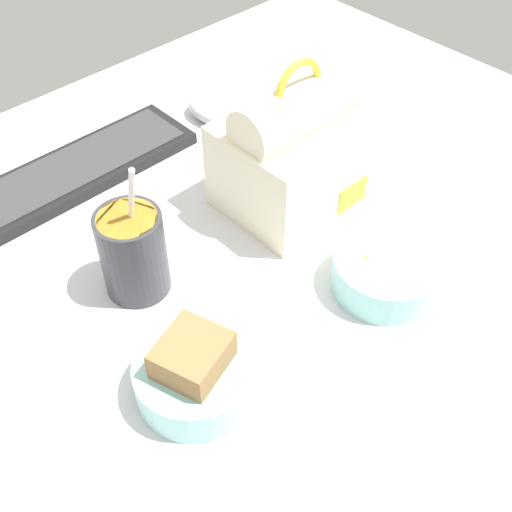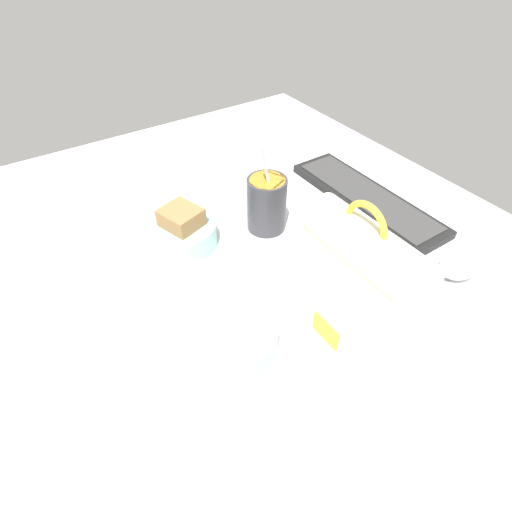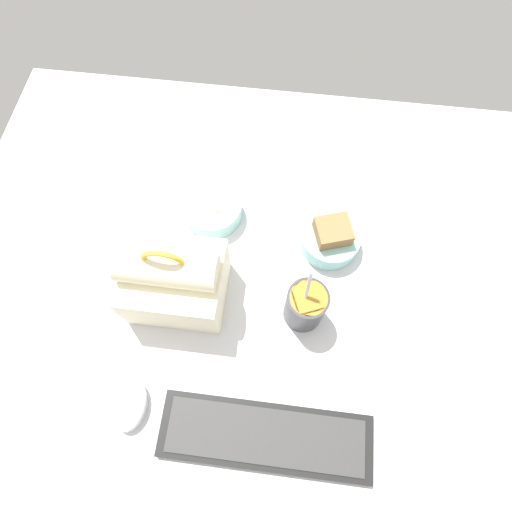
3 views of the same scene
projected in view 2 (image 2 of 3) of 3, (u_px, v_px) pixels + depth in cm
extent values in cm
cube|color=silver|center=(269.00, 271.00, 77.44)|extent=(140.00, 110.00, 2.00)
cube|color=black|center=(366.00, 198.00, 92.31)|extent=(39.91, 11.83, 1.80)
cube|color=#333333|center=(367.00, 195.00, 91.60)|extent=(36.72, 9.70, 0.30)
cube|color=#EFE5C1|center=(352.00, 283.00, 64.80)|extent=(19.71, 15.98, 13.08)
cylinder|color=#EFE5C1|center=(361.00, 244.00, 59.02)|extent=(18.72, 7.19, 7.19)
cube|color=yellow|center=(326.00, 331.00, 61.41)|extent=(5.52, 0.30, 3.92)
torus|color=yellow|center=(365.00, 227.00, 56.82)|extent=(7.90, 1.00, 7.90)
cylinder|color=#333338|center=(267.00, 204.00, 82.12)|extent=(8.16, 8.16, 11.71)
cylinder|color=gold|center=(267.00, 181.00, 78.34)|extent=(7.18, 7.18, 0.60)
cylinder|color=silver|center=(267.00, 176.00, 76.74)|extent=(0.70, 3.94, 13.24)
cylinder|color=#93D1CC|center=(184.00, 234.00, 80.40)|extent=(13.23, 13.23, 4.83)
cube|color=olive|center=(182.00, 224.00, 78.60)|extent=(8.97, 8.54, 6.77)
cylinder|color=#93D1CC|center=(235.00, 337.00, 61.94)|extent=(13.32, 13.32, 4.84)
ellipsoid|color=white|center=(236.00, 344.00, 59.36)|extent=(3.62, 3.62, 4.26)
cone|color=#F4DB84|center=(240.00, 320.00, 62.82)|extent=(6.02, 6.02, 4.11)
sphere|color=#4C5623|center=(214.00, 351.00, 60.00)|extent=(1.60, 1.60, 1.60)
sphere|color=#4C5623|center=(220.00, 352.00, 59.97)|extent=(1.60, 1.60, 1.60)
sphere|color=#4C5623|center=(226.00, 349.00, 60.31)|extent=(1.60, 1.60, 1.60)
ellipsoid|color=silver|center=(460.00, 265.00, 74.72)|extent=(6.34, 9.34, 3.60)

